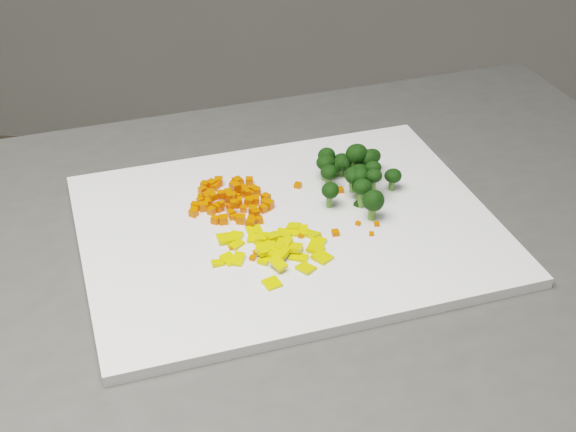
# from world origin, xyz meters

# --- Properties ---
(cutting_board) EXTENTS (0.55, 0.50, 0.01)m
(cutting_board) POSITION_xyz_m (-0.07, 0.18, 0.91)
(cutting_board) COLOR white
(cutting_board) RESTS_ON counter_block
(carrot_pile) EXTENTS (0.10, 0.10, 0.03)m
(carrot_pile) POSITION_xyz_m (-0.14, 0.21, 0.93)
(carrot_pile) COLOR #EA4B02
(carrot_pile) RESTS_ON cutting_board
(pepper_pile) EXTENTS (0.12, 0.12, 0.02)m
(pepper_pile) POSITION_xyz_m (-0.09, 0.12, 0.92)
(pepper_pile) COLOR yellow
(pepper_pile) RESTS_ON cutting_board
(broccoli_pile) EXTENTS (0.12, 0.12, 0.06)m
(broccoli_pile) POSITION_xyz_m (0.01, 0.25, 0.94)
(broccoli_pile) COLOR black
(broccoli_pile) RESTS_ON cutting_board
(carrot_cube_0) EXTENTS (0.01, 0.01, 0.01)m
(carrot_cube_0) POSITION_xyz_m (-0.13, 0.21, 0.92)
(carrot_cube_0) COLOR #EA4B02
(carrot_cube_0) RESTS_ON carrot_pile
(carrot_cube_1) EXTENTS (0.01, 0.01, 0.01)m
(carrot_cube_1) POSITION_xyz_m (-0.18, 0.19, 0.92)
(carrot_cube_1) COLOR #EA4B02
(carrot_cube_1) RESTS_ON carrot_pile
(carrot_cube_2) EXTENTS (0.01, 0.01, 0.01)m
(carrot_cube_2) POSITION_xyz_m (-0.13, 0.21, 0.92)
(carrot_cube_2) COLOR #EA4B02
(carrot_cube_2) RESTS_ON carrot_pile
(carrot_cube_3) EXTENTS (0.01, 0.01, 0.01)m
(carrot_cube_3) POSITION_xyz_m (-0.10, 0.22, 0.92)
(carrot_cube_3) COLOR #EA4B02
(carrot_cube_3) RESTS_ON carrot_pile
(carrot_cube_4) EXTENTS (0.01, 0.01, 0.01)m
(carrot_cube_4) POSITION_xyz_m (-0.13, 0.23, 0.92)
(carrot_cube_4) COLOR #EA4B02
(carrot_cube_4) RESTS_ON carrot_pile
(carrot_cube_5) EXTENTS (0.01, 0.01, 0.01)m
(carrot_cube_5) POSITION_xyz_m (-0.13, 0.23, 0.92)
(carrot_cube_5) COLOR #EA4B02
(carrot_cube_5) RESTS_ON carrot_pile
(carrot_cube_6) EXTENTS (0.01, 0.01, 0.01)m
(carrot_cube_6) POSITION_xyz_m (-0.10, 0.20, 0.92)
(carrot_cube_6) COLOR #EA4B02
(carrot_cube_6) RESTS_ON carrot_pile
(carrot_cube_7) EXTENTS (0.01, 0.01, 0.01)m
(carrot_cube_7) POSITION_xyz_m (-0.14, 0.21, 0.92)
(carrot_cube_7) COLOR #EA4B02
(carrot_cube_7) RESTS_ON carrot_pile
(carrot_cube_8) EXTENTS (0.01, 0.01, 0.01)m
(carrot_cube_8) POSITION_xyz_m (-0.18, 0.21, 0.92)
(carrot_cube_8) COLOR #EA4B02
(carrot_cube_8) RESTS_ON carrot_pile
(carrot_cube_9) EXTENTS (0.01, 0.01, 0.01)m
(carrot_cube_9) POSITION_xyz_m (-0.14, 0.21, 0.92)
(carrot_cube_9) COLOR #EA4B02
(carrot_cube_9) RESTS_ON carrot_pile
(carrot_cube_10) EXTENTS (0.01, 0.01, 0.01)m
(carrot_cube_10) POSITION_xyz_m (-0.12, 0.24, 0.92)
(carrot_cube_10) COLOR #EA4B02
(carrot_cube_10) RESTS_ON carrot_pile
(carrot_cube_11) EXTENTS (0.01, 0.01, 0.01)m
(carrot_cube_11) POSITION_xyz_m (-0.14, 0.17, 0.92)
(carrot_cube_11) COLOR #EA4B02
(carrot_cube_11) RESTS_ON carrot_pile
(carrot_cube_12) EXTENTS (0.01, 0.01, 0.01)m
(carrot_cube_12) POSITION_xyz_m (-0.13, 0.18, 0.92)
(carrot_cube_12) COLOR #EA4B02
(carrot_cube_12) RESTS_ON carrot_pile
(carrot_cube_13) EXTENTS (0.01, 0.01, 0.01)m
(carrot_cube_13) POSITION_xyz_m (-0.15, 0.21, 0.92)
(carrot_cube_13) COLOR #EA4B02
(carrot_cube_13) RESTS_ON carrot_pile
(carrot_cube_14) EXTENTS (0.01, 0.01, 0.01)m
(carrot_cube_14) POSITION_xyz_m (-0.14, 0.19, 0.92)
(carrot_cube_14) COLOR #EA4B02
(carrot_cube_14) RESTS_ON carrot_pile
(carrot_cube_15) EXTENTS (0.01, 0.01, 0.01)m
(carrot_cube_15) POSITION_xyz_m (-0.18, 0.19, 0.92)
(carrot_cube_15) COLOR #EA4B02
(carrot_cube_15) RESTS_ON carrot_pile
(carrot_cube_16) EXTENTS (0.01, 0.01, 0.01)m
(carrot_cube_16) POSITION_xyz_m (-0.12, 0.21, 0.92)
(carrot_cube_16) COLOR #EA4B02
(carrot_cube_16) RESTS_ON carrot_pile
(carrot_cube_17) EXTENTS (0.01, 0.01, 0.01)m
(carrot_cube_17) POSITION_xyz_m (-0.12, 0.18, 0.92)
(carrot_cube_17) COLOR #EA4B02
(carrot_cube_17) RESTS_ON carrot_pile
(carrot_cube_18) EXTENTS (0.01, 0.01, 0.01)m
(carrot_cube_18) POSITION_xyz_m (-0.17, 0.23, 0.92)
(carrot_cube_18) COLOR #EA4B02
(carrot_cube_18) RESTS_ON carrot_pile
(carrot_cube_19) EXTENTS (0.01, 0.01, 0.01)m
(carrot_cube_19) POSITION_xyz_m (-0.16, 0.19, 0.92)
(carrot_cube_19) COLOR #EA4B02
(carrot_cube_19) RESTS_ON carrot_pile
(carrot_cube_20) EXTENTS (0.01, 0.01, 0.01)m
(carrot_cube_20) POSITION_xyz_m (-0.11, 0.21, 0.92)
(carrot_cube_20) COLOR #EA4B02
(carrot_cube_20) RESTS_ON carrot_pile
(carrot_cube_21) EXTENTS (0.01, 0.01, 0.01)m
(carrot_cube_21) POSITION_xyz_m (-0.14, 0.21, 0.92)
(carrot_cube_21) COLOR #EA4B02
(carrot_cube_21) RESTS_ON carrot_pile
(carrot_cube_22) EXTENTS (0.01, 0.01, 0.01)m
(carrot_cube_22) POSITION_xyz_m (-0.12, 0.17, 0.92)
(carrot_cube_22) COLOR #EA4B02
(carrot_cube_22) RESTS_ON carrot_pile
(carrot_cube_23) EXTENTS (0.01, 0.01, 0.01)m
(carrot_cube_23) POSITION_xyz_m (-0.14, 0.20, 0.92)
(carrot_cube_23) COLOR #EA4B02
(carrot_cube_23) RESTS_ON carrot_pile
(carrot_cube_24) EXTENTS (0.01, 0.01, 0.01)m
(carrot_cube_24) POSITION_xyz_m (-0.10, 0.18, 0.92)
(carrot_cube_24) COLOR #EA4B02
(carrot_cube_24) RESTS_ON carrot_pile
(carrot_cube_25) EXTENTS (0.01, 0.01, 0.01)m
(carrot_cube_25) POSITION_xyz_m (-0.17, 0.25, 0.92)
(carrot_cube_25) COLOR #EA4B02
(carrot_cube_25) RESTS_ON carrot_pile
(carrot_cube_26) EXTENTS (0.01, 0.01, 0.01)m
(carrot_cube_26) POSITION_xyz_m (-0.17, 0.20, 0.92)
(carrot_cube_26) COLOR #EA4B02
(carrot_cube_26) RESTS_ON carrot_pile
(carrot_cube_27) EXTENTS (0.01, 0.01, 0.01)m
(carrot_cube_27) POSITION_xyz_m (-0.14, 0.23, 0.92)
(carrot_cube_27) COLOR #EA4B02
(carrot_cube_27) RESTS_ON carrot_pile
(carrot_cube_28) EXTENTS (0.01, 0.01, 0.01)m
(carrot_cube_28) POSITION_xyz_m (-0.18, 0.23, 0.92)
(carrot_cube_28) COLOR #EA4B02
(carrot_cube_28) RESTS_ON carrot_pile
(carrot_cube_29) EXTENTS (0.01, 0.01, 0.01)m
(carrot_cube_29) POSITION_xyz_m (-0.14, 0.22, 0.92)
(carrot_cube_29) COLOR #EA4B02
(carrot_cube_29) RESTS_ON carrot_pile
(carrot_cube_30) EXTENTS (0.01, 0.01, 0.01)m
(carrot_cube_30) POSITION_xyz_m (-0.10, 0.21, 0.92)
(carrot_cube_30) COLOR #EA4B02
(carrot_cube_30) RESTS_ON carrot_pile
(carrot_cube_31) EXTENTS (0.01, 0.01, 0.01)m
(carrot_cube_31) POSITION_xyz_m (-0.11, 0.17, 0.92)
(carrot_cube_31) COLOR #EA4B02
(carrot_cube_31) RESTS_ON carrot_pile
(carrot_cube_32) EXTENTS (0.01, 0.01, 0.01)m
(carrot_cube_32) POSITION_xyz_m (-0.12, 0.22, 0.92)
(carrot_cube_32) COLOR #EA4B02
(carrot_cube_32) RESTS_ON carrot_pile
(carrot_cube_33) EXTENTS (0.01, 0.01, 0.01)m
(carrot_cube_33) POSITION_xyz_m (-0.16, 0.21, 0.92)
(carrot_cube_33) COLOR #EA4B02
(carrot_cube_33) RESTS_ON carrot_pile
(carrot_cube_34) EXTENTS (0.01, 0.01, 0.01)m
(carrot_cube_34) POSITION_xyz_m (-0.13, 0.18, 0.92)
(carrot_cube_34) COLOR #EA4B02
(carrot_cube_34) RESTS_ON carrot_pile
(carrot_cube_35) EXTENTS (0.01, 0.01, 0.01)m
(carrot_cube_35) POSITION_xyz_m (-0.13, 0.19, 0.92)
(carrot_cube_35) COLOR #EA4B02
(carrot_cube_35) RESTS_ON carrot_pile
(carrot_cube_36) EXTENTS (0.01, 0.01, 0.01)m
(carrot_cube_36) POSITION_xyz_m (-0.14, 0.21, 0.92)
(carrot_cube_36) COLOR #EA4B02
(carrot_cube_36) RESTS_ON carrot_pile
(carrot_cube_37) EXTENTS (0.01, 0.01, 0.01)m
(carrot_cube_37) POSITION_xyz_m (-0.14, 0.21, 0.92)
(carrot_cube_37) COLOR #EA4B02
(carrot_cube_37) RESTS_ON carrot_pile
(carrot_cube_38) EXTENTS (0.01, 0.01, 0.01)m
(carrot_cube_38) POSITION_xyz_m (-0.12, 0.20, 0.92)
(carrot_cube_38) COLOR #EA4B02
(carrot_cube_38) RESTS_ON carrot_pile
(carrot_cube_39) EXTENTS (0.01, 0.01, 0.01)m
(carrot_cube_39) POSITION_xyz_m (-0.16, 0.25, 0.92)
(carrot_cube_39) COLOR #EA4B02
(carrot_cube_39) RESTS_ON carrot_pile
(carrot_cube_40) EXTENTS (0.01, 0.01, 0.01)m
(carrot_cube_40) POSITION_xyz_m (-0.14, 0.22, 0.92)
(carrot_cube_40) COLOR #EA4B02
(carrot_cube_40) RESTS_ON carrot_pile
(carrot_cube_41) EXTENTS (0.01, 0.01, 0.01)m
(carrot_cube_41) POSITION_xyz_m (-0.11, 0.19, 0.92)
(carrot_cube_41) COLOR #EA4B02
(carrot_cube_41) RESTS_ON carrot_pile
(carrot_cube_42) EXTENTS (0.01, 0.01, 0.01)m
(carrot_cube_42) POSITION_xyz_m (-0.13, 0.21, 0.92)
(carrot_cube_42) COLOR #EA4B02
(carrot_cube_42) RESTS_ON carrot_pile
(carrot_cube_43) EXTENTS (0.01, 0.01, 0.01)m
(carrot_cube_43) POSITION_xyz_m (-0.15, 0.17, 0.92)
(carrot_cube_43) COLOR #EA4B02
(carrot_cube_43) RESTS_ON carrot_pile
(carrot_cube_44) EXTENTS (0.01, 0.01, 0.01)m
(carrot_cube_44) POSITION_xyz_m (-0.15, 0.20, 0.92)
(carrot_cube_44) COLOR #EA4B02
(carrot_cube_44) RESTS_ON carrot_pile
(carrot_cube_45) EXTENTS (0.01, 0.01, 0.01)m
(carrot_cube_45) POSITION_xyz_m (-0.17, 0.24, 0.92)
(carrot_cube_45) COLOR #EA4B02
(carrot_cube_45) RESTS_ON carrot_pile
(carrot_cube_46) EXTENTS (0.01, 0.01, 0.01)m
(carrot_cube_46) POSITION_xyz_m (-0.14, 0.23, 0.93)
(carrot_cube_46) COLOR #EA4B02
(carrot_cube_46) RESTS_ON carrot_pile
(carrot_cube_47) EXTENTS (0.01, 0.01, 0.01)m
(carrot_cube_47) POSITION_xyz_m (-0.12, 0.26, 0.92)
(carrot_cube_47) COLOR #EA4B02
(carrot_cube_47) RESTS_ON carrot_pile
(carrot_cube_48) EXTENTS (0.01, 0.01, 0.01)m
(carrot_cube_48) POSITION_xyz_m (-0.13, 0.25, 0.92)
(carrot_cube_48) COLOR #EA4B02
(carrot_cube_48) RESTS_ON carrot_pile
(carrot_cube_49) EXTENTS (0.01, 0.01, 0.01)m
(carrot_cube_49) POSITION_xyz_m (-0.14, 0.21, 0.92)
(carrot_cube_49) COLOR #EA4B02
(carrot_cube_49) RESTS_ON carrot_pile
(carrot_cube_50) EXTENTS (0.01, 0.01, 0.01)m
(carrot_cube_50) POSITION_xyz_m (-0.15, 0.17, 0.92)
(carrot_cube_50) COLOR #EA4B02
(carrot_cube_50) RESTS_ON carrot_pile
(carrot_cube_51) EXTENTS (0.01, 0.01, 0.01)m
(carrot_cube_51) POSITION_xyz_m (-0.16, 0.25, 0.92)
(carrot_cube_51) COLOR #EA4B02
(carrot_cube_51) RESTS_ON carrot_pile
(carrot_cube_52) EXTENTS (0.01, 0.01, 0.01)m
(carrot_cube_52) POSITION_xyz_m (-0.15, 0.20, 0.92)
(carrot_cube_52) COLOR #EA4B02
(carrot_cube_52) RESTS_ON carrot_pile
(carrot_cube_53) EXTENTS (0.01, 0.01, 0.01)m
(carrot_cube_53) POSITION_xyz_m (-0.10, 0.21, 0.92)
(carrot_cube_53) COLOR #EA4B02
(carrot_cube_53) RESTS_ON carrot_pile
(carrot_cube_54) EXTENTS (0.01, 0.01, 0.01)m
(carrot_cube_54) POSITION_xyz_m (-0.17, 0.20, 0.92)
(carrot_cube_54) COLOR #EA4B02
(carrot_cube_54) RESTS_ON carrot_pile
(carrot_cube_55) EXTENTS (0.01, 0.01, 0.01)m
(carrot_cube_55) POSITION_xyz_m (-0.13, 0.22, 0.92)
(carrot_cube_55) COLOR #EA4B02
(carrot_cube_55) RESTS_ON carrot_pile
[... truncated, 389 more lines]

